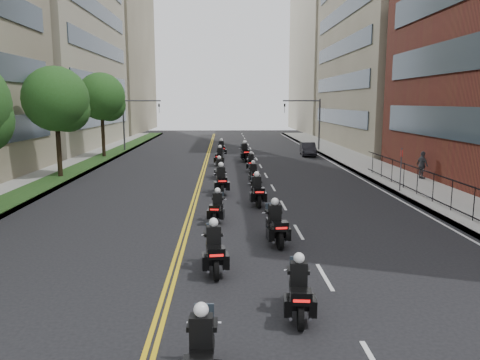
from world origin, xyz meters
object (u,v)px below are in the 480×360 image
(motorcycle_0, at_px, (201,357))
(parked_sedan, at_px, (308,149))
(motorcycle_3, at_px, (275,226))
(pedestrian_c, at_px, (422,165))
(motorcycle_4, at_px, (217,209))
(motorcycle_9, at_px, (251,164))
(motorcycle_8, at_px, (219,169))
(motorcycle_10, at_px, (220,157))
(motorcycle_2, at_px, (214,251))
(motorcycle_5, at_px, (257,192))
(motorcycle_6, at_px, (221,181))
(motorcycle_7, at_px, (254,175))
(motorcycle_12, at_px, (222,150))
(motorcycle_1, at_px, (299,292))
(motorcycle_11, at_px, (245,153))

(motorcycle_0, xyz_separation_m, parked_sedan, (8.81, 38.02, -0.01))
(motorcycle_3, height_order, pedestrian_c, pedestrian_c)
(motorcycle_4, bearing_deg, motorcycle_9, 88.57)
(parked_sedan, bearing_deg, motorcycle_9, -116.14)
(motorcycle_8, bearing_deg, motorcycle_10, 87.45)
(motorcycle_2, height_order, motorcycle_5, motorcycle_5)
(motorcycle_6, xyz_separation_m, motorcycle_10, (-0.17, 12.26, -0.04))
(motorcycle_0, xyz_separation_m, motorcycle_2, (0.12, 6.08, 0.02))
(motorcycle_4, height_order, motorcycle_6, motorcycle_6)
(motorcycle_7, bearing_deg, motorcycle_5, -99.08)
(motorcycle_5, height_order, motorcycle_8, motorcycle_5)
(motorcycle_0, bearing_deg, motorcycle_4, 91.42)
(motorcycle_0, bearing_deg, motorcycle_3, 77.30)
(motorcycle_7, relative_size, motorcycle_12, 0.87)
(motorcycle_8, distance_m, motorcycle_12, 12.90)
(motorcycle_0, relative_size, motorcycle_1, 1.02)
(motorcycle_6, height_order, motorcycle_10, motorcycle_6)
(motorcycle_3, distance_m, motorcycle_11, 24.70)
(motorcycle_4, xyz_separation_m, motorcycle_5, (2.00, 3.38, 0.08))
(parked_sedan, height_order, pedestrian_c, pedestrian_c)
(motorcycle_3, xyz_separation_m, pedestrian_c, (11.43, 13.83, 0.39))
(motorcycle_7, bearing_deg, motorcycle_1, -97.32)
(motorcycle_1, distance_m, motorcycle_11, 30.75)
(motorcycle_1, relative_size, parked_sedan, 0.56)
(motorcycle_5, bearing_deg, motorcycle_1, -93.25)
(motorcycle_10, distance_m, motorcycle_12, 6.36)
(parked_sedan, xyz_separation_m, pedestrian_c, (4.98, -15.24, 0.43))
(motorcycle_6, relative_size, parked_sedan, 0.64)
(motorcycle_2, height_order, parked_sedan, motorcycle_2)
(motorcycle_7, relative_size, motorcycle_11, 0.83)
(motorcycle_2, xyz_separation_m, motorcycle_5, (2.01, 9.55, 0.01))
(motorcycle_7, bearing_deg, pedestrian_c, -2.32)
(motorcycle_2, relative_size, parked_sedan, 0.59)
(motorcycle_2, height_order, motorcycle_9, motorcycle_2)
(motorcycle_6, bearing_deg, motorcycle_12, 86.01)
(motorcycle_4, bearing_deg, motorcycle_8, 97.55)
(motorcycle_0, xyz_separation_m, motorcycle_5, (2.13, 15.63, 0.04))
(parked_sedan, bearing_deg, motorcycle_12, -170.87)
(motorcycle_11, xyz_separation_m, motorcycle_12, (-2.09, 3.68, -0.03))
(motorcycle_9, height_order, motorcycle_12, motorcycle_12)
(motorcycle_2, xyz_separation_m, parked_sedan, (8.68, 31.94, -0.03))
(motorcycle_3, xyz_separation_m, motorcycle_7, (-0.01, 12.88, -0.07))
(motorcycle_7, bearing_deg, motorcycle_9, 81.25)
(motorcycle_4, distance_m, motorcycle_8, 12.18)
(motorcycle_11, bearing_deg, motorcycle_3, -96.19)
(motorcycle_0, relative_size, parked_sedan, 0.57)
(motorcycle_0, height_order, motorcycle_10, motorcycle_10)
(motorcycle_10, bearing_deg, motorcycle_11, 58.02)
(motorcycle_4, relative_size, motorcycle_9, 0.98)
(motorcycle_4, bearing_deg, motorcycle_6, 96.23)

